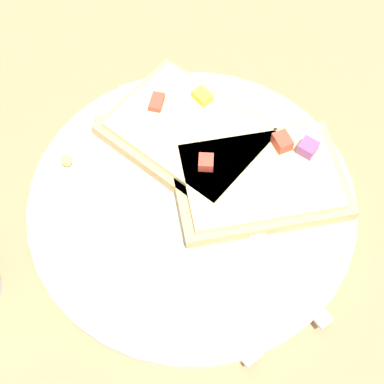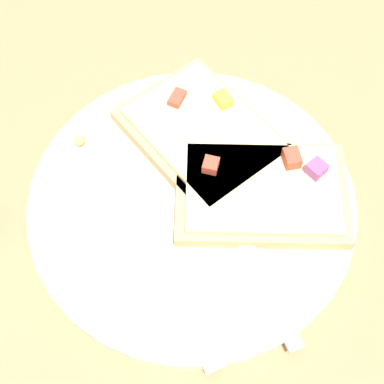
{
  "view_description": "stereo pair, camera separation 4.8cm",
  "coord_description": "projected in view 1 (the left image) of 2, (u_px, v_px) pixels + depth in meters",
  "views": [
    {
      "loc": [
        -0.22,
        -0.07,
        0.44
      ],
      "look_at": [
        0.0,
        0.0,
        0.02
      ],
      "focal_mm": 50.0,
      "sensor_mm": 36.0,
      "label": 1
    },
    {
      "loc": [
        -0.2,
        -0.11,
        0.44
      ],
      "look_at": [
        0.0,
        0.0,
        0.02
      ],
      "focal_mm": 50.0,
      "sensor_mm": 36.0,
      "label": 2
    }
  ],
  "objects": [
    {
      "name": "plate",
      "position": [
        192.0,
        200.0,
        0.49
      ],
      "size": [
        0.3,
        0.3,
        0.01
      ],
      "color": "silver",
      "rests_on": "ground"
    },
    {
      "name": "pizza_slice_main",
      "position": [
        190.0,
        134.0,
        0.51
      ],
      "size": [
        0.16,
        0.18,
        0.03
      ],
      "rotation": [
        0.0,
        0.0,
        1.18
      ],
      "color": "tan",
      "rests_on": "plate"
    },
    {
      "name": "ground_plane",
      "position": [
        192.0,
        203.0,
        0.5
      ],
      "size": [
        4.0,
        4.0,
        0.0
      ],
      "primitive_type": "plane",
      "color": "#9E7A51"
    },
    {
      "name": "fork",
      "position": [
        235.0,
        209.0,
        0.48
      ],
      "size": [
        0.16,
        0.19,
        0.01
      ],
      "rotation": [
        0.0,
        0.0,
        7.16
      ],
      "color": "silver",
      "rests_on": "plate"
    },
    {
      "name": "pizza_slice_corner",
      "position": [
        260.0,
        180.0,
        0.48
      ],
      "size": [
        0.16,
        0.18,
        0.03
      ],
      "rotation": [
        0.0,
        0.0,
        5.19
      ],
      "color": "tan",
      "rests_on": "plate"
    },
    {
      "name": "knife",
      "position": [
        193.0,
        278.0,
        0.45
      ],
      "size": [
        0.14,
        0.17,
        0.01
      ],
      "rotation": [
        0.0,
        0.0,
        7.2
      ],
      "color": "silver",
      "rests_on": "plate"
    },
    {
      "name": "crumb_scatter",
      "position": [
        156.0,
        182.0,
        0.49
      ],
      "size": [
        0.07,
        0.16,
        0.01
      ],
      "color": "tan",
      "rests_on": "plate"
    }
  ]
}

